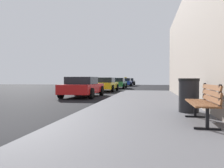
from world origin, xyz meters
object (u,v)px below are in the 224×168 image
at_px(bench, 205,100).
at_px(trash_bin, 189,95).
at_px(car_yellow, 106,84).
at_px(car_green, 118,83).
at_px(car_black, 130,82).
at_px(car_blue, 126,82).
at_px(car_red, 83,87).

distance_m(bench, trash_bin, 1.64).
bearing_deg(trash_bin, car_yellow, 111.30).
bearing_deg(car_green, car_black, 89.82).
height_order(bench, car_blue, car_blue).
relative_size(trash_bin, car_green, 0.22).
relative_size(car_yellow, car_black, 1.04).
bearing_deg(car_yellow, car_black, 89.32).
xyz_separation_m(trash_bin, car_blue, (-4.86, 28.15, -0.01)).
xyz_separation_m(car_red, car_yellow, (0.20, 6.55, -0.00)).
xyz_separation_m(car_yellow, car_black, (0.26, 22.20, -0.00)).
xyz_separation_m(bench, car_blue, (-4.93, 29.79, -0.01)).
distance_m(bench, car_black, 37.35).
bearing_deg(car_red, car_green, 88.18).
distance_m(trash_bin, car_black, 35.71).
relative_size(trash_bin, car_red, 0.24).
height_order(bench, car_red, car_red).
distance_m(trash_bin, car_blue, 28.56).
relative_size(car_yellow, car_blue, 1.00).
height_order(trash_bin, car_blue, car_blue).
height_order(car_blue, car_black, car_blue).
bearing_deg(car_yellow, bench, -70.63).
xyz_separation_m(car_red, car_black, (0.46, 28.76, -0.00)).
distance_m(bench, car_green, 21.87).
xyz_separation_m(trash_bin, car_red, (-5.34, 6.62, -0.01)).
xyz_separation_m(bench, car_green, (-4.99, 21.29, -0.02)).
xyz_separation_m(car_green, car_blue, (0.06, 8.49, 0.00)).
bearing_deg(bench, trash_bin, 94.67).
xyz_separation_m(car_yellow, car_green, (0.22, 6.48, 0.00)).
bearing_deg(trash_bin, car_green, 104.06).
bearing_deg(car_black, car_yellow, -90.68).
distance_m(car_red, car_green, 13.04).
bearing_deg(trash_bin, car_black, 97.84).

